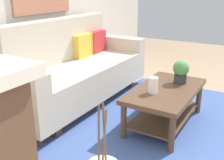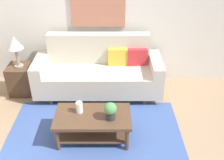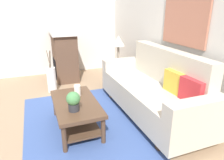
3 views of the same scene
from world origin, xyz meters
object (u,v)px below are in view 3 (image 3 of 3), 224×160
object	(u,v)px
tabletop_vase	(77,91)
side_table	(118,74)
table_lamp	(118,42)
potted_plant_tabletop	(73,101)
framed_painting	(185,17)
coffee_table	(76,109)
throw_pillow_crimson	(192,91)
fireplace	(64,55)
couch	(153,90)
floor_vase	(52,80)
throw_pillow_mustard	(175,82)

from	to	relation	value
tabletop_vase	side_table	bearing A→B (deg)	136.01
side_table	table_lamp	world-z (taller)	table_lamp
potted_plant_tabletop	framed_painting	size ratio (longest dim) A/B	0.27
tabletop_vase	potted_plant_tabletop	world-z (taller)	potted_plant_tabletop
tabletop_vase	framed_painting	world-z (taller)	framed_painting
tabletop_vase	framed_painting	xyz separation A→B (m)	(0.22, 1.65, 1.04)
coffee_table	side_table	bearing A→B (deg)	138.46
throw_pillow_crimson	fireplace	size ratio (longest dim) A/B	0.31
couch	fireplace	distance (m)	2.58
framed_painting	throw_pillow_crimson	bearing A→B (deg)	-25.58
tabletop_vase	floor_vase	xyz separation A→B (m)	(-1.37, -0.27, -0.25)
table_lamp	floor_vase	bearing A→B (deg)	-96.09
throw_pillow_crimson	side_table	xyz separation A→B (m)	(-2.15, -0.14, -0.40)
throw_pillow_mustard	table_lamp	size ratio (longest dim) A/B	0.63
side_table	throw_pillow_crimson	bearing A→B (deg)	3.67
couch	table_lamp	size ratio (longest dim) A/B	3.99
coffee_table	tabletop_vase	size ratio (longest dim) A/B	6.48
side_table	floor_vase	size ratio (longest dim) A/B	1.07
couch	coffee_table	world-z (taller)	couch
couch	throw_pillow_mustard	world-z (taller)	couch
throw_pillow_crimson	coffee_table	size ratio (longest dim) A/B	0.33
tabletop_vase	fireplace	bearing A→B (deg)	176.31
tabletop_vase	floor_vase	bearing A→B (deg)	-168.90
coffee_table	floor_vase	bearing A→B (deg)	-172.86
throw_pillow_mustard	tabletop_vase	distance (m)	1.44
couch	fireplace	bearing A→B (deg)	-155.98
throw_pillow_crimson	potted_plant_tabletop	xyz separation A→B (m)	(-0.49, -1.46, -0.11)
side_table	framed_painting	size ratio (longest dim) A/B	0.57
throw_pillow_mustard	coffee_table	size ratio (longest dim) A/B	0.33
couch	potted_plant_tabletop	xyz separation A→B (m)	(0.23, -1.33, 0.14)
coffee_table	potted_plant_tabletop	size ratio (longest dim) A/B	4.20
coffee_table	tabletop_vase	world-z (taller)	tabletop_vase
throw_pillow_crimson	table_lamp	size ratio (longest dim) A/B	0.63
coffee_table	fireplace	xyz separation A→B (m)	(-2.33, 0.21, 0.27)
throw_pillow_mustard	floor_vase	size ratio (longest dim) A/B	0.69
coffee_table	table_lamp	world-z (taller)	table_lamp
framed_painting	floor_vase	bearing A→B (deg)	-129.62
potted_plant_tabletop	throw_pillow_mustard	bearing A→B (deg)	84.92
couch	table_lamp	distance (m)	1.54
tabletop_vase	table_lamp	xyz separation A→B (m)	(-1.22, 1.17, 0.48)
throw_pillow_mustard	fireplace	world-z (taller)	fireplace
throw_pillow_mustard	floor_vase	xyz separation A→B (m)	(-1.95, -1.58, -0.42)
coffee_table	floor_vase	xyz separation A→B (m)	(-1.56, -0.20, -0.05)
throw_pillow_mustard	throw_pillow_crimson	xyz separation A→B (m)	(0.36, 0.00, 0.00)
coffee_table	framed_painting	bearing A→B (deg)	89.03
side_table	fireplace	xyz separation A→B (m)	(-0.92, -1.04, 0.31)
couch	tabletop_vase	bearing A→B (deg)	-100.54
throw_pillow_mustard	potted_plant_tabletop	bearing A→B (deg)	-95.08
couch	throw_pillow_mustard	size ratio (longest dim) A/B	6.32
potted_plant_tabletop	table_lamp	size ratio (longest dim) A/B	0.46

